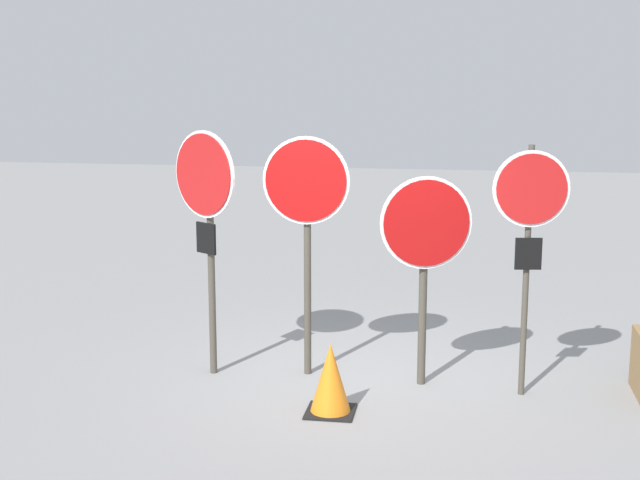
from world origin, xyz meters
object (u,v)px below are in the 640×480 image
stop_sign_1 (306,204)px  traffic_cone_0 (330,379)px  stop_sign_3 (530,214)px  stop_sign_0 (206,200)px  stop_sign_2 (425,240)px

stop_sign_1 → traffic_cone_0: bearing=-66.9°
stop_sign_1 → stop_sign_3: size_ratio=1.02×
stop_sign_0 → stop_sign_3: stop_sign_0 is taller
stop_sign_1 → traffic_cone_0: size_ratio=3.72×
stop_sign_2 → stop_sign_1: bearing=158.2°
stop_sign_1 → traffic_cone_0: (0.39, -0.98, -1.46)m
stop_sign_1 → stop_sign_3: stop_sign_1 is taller
stop_sign_2 → stop_sign_3: (0.97, -0.14, 0.29)m
stop_sign_3 → traffic_cone_0: bearing=-166.5°
stop_sign_0 → stop_sign_1: stop_sign_0 is taller
stop_sign_2 → stop_sign_0: bearing=164.0°
stop_sign_2 → traffic_cone_0: stop_sign_2 is taller
stop_sign_0 → stop_sign_2: (2.19, 0.01, -0.34)m
traffic_cone_0 → stop_sign_0: bearing=148.5°
stop_sign_0 → traffic_cone_0: bearing=1.9°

